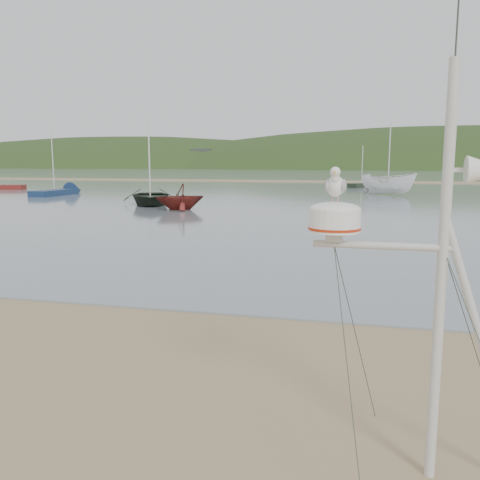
% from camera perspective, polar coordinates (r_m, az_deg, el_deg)
% --- Properties ---
extents(ground, '(560.00, 560.00, 0.00)m').
position_cam_1_polar(ground, '(7.02, -17.00, -17.14)').
color(ground, '#8C7350').
rests_on(ground, ground).
extents(water, '(560.00, 256.00, 0.04)m').
position_cam_1_polar(water, '(137.45, 12.48, 7.39)').
color(water, slate).
rests_on(water, ground).
extents(sandbar, '(560.00, 7.00, 0.07)m').
position_cam_1_polar(sandbar, '(75.51, 11.29, 6.44)').
color(sandbar, '#8C7350').
rests_on(sandbar, water).
extents(hill_ridge, '(620.00, 180.00, 80.00)m').
position_cam_1_polar(hill_ridge, '(241.93, 17.33, 3.06)').
color(hill_ridge, '#203415').
rests_on(hill_ridge, ground).
extents(far_cottages, '(294.40, 6.30, 8.00)m').
position_cam_1_polar(far_cottages, '(201.38, 13.84, 8.88)').
color(far_cottages, silver).
rests_on(far_cottages, ground).
extents(mast_rig, '(2.11, 2.25, 4.76)m').
position_cam_1_polar(mast_rig, '(5.19, 20.57, -12.98)').
color(mast_rig, silver).
rests_on(mast_rig, ground).
extents(boat_dark, '(4.01, 2.56, 5.43)m').
position_cam_1_polar(boat_dark, '(35.56, -10.14, 8.28)').
color(boat_dark, black).
rests_on(boat_dark, water).
extents(boat_red, '(2.93, 3.06, 3.06)m').
position_cam_1_polar(boat_red, '(31.73, -6.78, 6.15)').
color(boat_red, maroon).
rests_on(boat_red, water).
extents(boat_white, '(2.60, 2.58, 5.14)m').
position_cam_1_polar(boat_white, '(47.42, 16.37, 7.99)').
color(boat_white, white).
rests_on(boat_white, water).
extents(sailboat_dark_mid, '(3.86, 4.87, 5.09)m').
position_cam_1_polar(sailboat_dark_mid, '(61.22, 14.09, 6.04)').
color(sailboat_dark_mid, black).
rests_on(sailboat_dark_mid, ground).
extents(sailboat_blue_near, '(1.81, 6.78, 6.71)m').
position_cam_1_polar(sailboat_blue_near, '(49.22, -18.94, 5.20)').
color(sailboat_blue_near, '#162A4D').
rests_on(sailboat_blue_near, ground).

